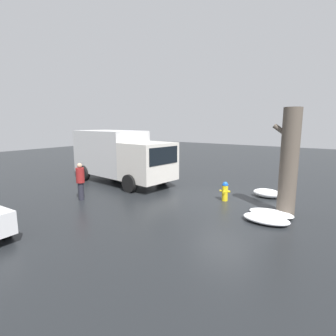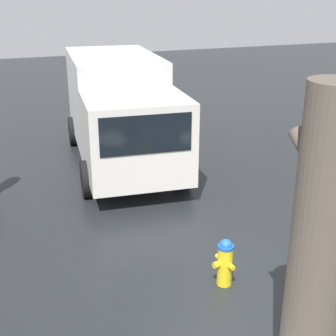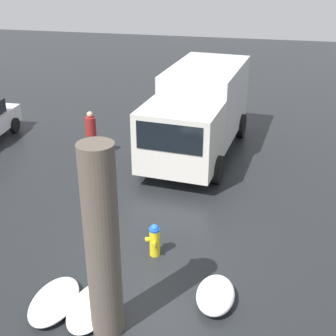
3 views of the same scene
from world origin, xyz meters
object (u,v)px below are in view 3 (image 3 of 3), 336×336
object	(u,v)px
tree_trunk	(102,244)
pedestrian	(91,132)
fire_hydrant	(155,239)
delivery_truck	(199,110)

from	to	relation	value
tree_trunk	pedestrian	bearing A→B (deg)	22.41
tree_trunk	pedestrian	size ratio (longest dim) A/B	2.37
fire_hydrant	delivery_truck	world-z (taller)	delivery_truck
delivery_truck	pedestrian	size ratio (longest dim) A/B	4.00
tree_trunk	delivery_truck	size ratio (longest dim) A/B	0.59
fire_hydrant	pedestrian	distance (m)	6.42
fire_hydrant	delivery_truck	size ratio (longest dim) A/B	0.13
fire_hydrant	tree_trunk	size ratio (longest dim) A/B	0.22
tree_trunk	fire_hydrant	bearing A→B (deg)	-7.23
fire_hydrant	pedestrian	xyz separation A→B (m)	(5.31, 3.57, 0.47)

